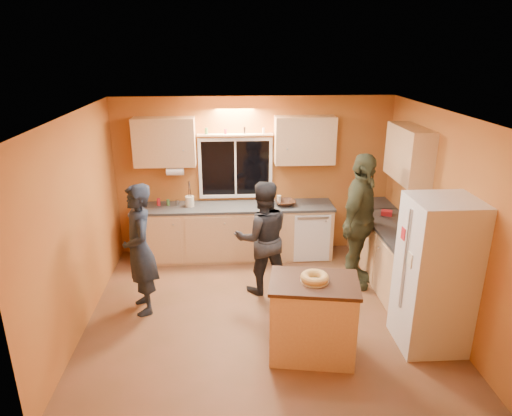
{
  "coord_description": "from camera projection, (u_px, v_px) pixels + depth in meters",
  "views": [
    {
      "loc": [
        -0.42,
        -5.25,
        3.34
      ],
      "look_at": [
        -0.06,
        0.4,
        1.32
      ],
      "focal_mm": 32.0,
      "sensor_mm": 36.0,
      "label": 1
    }
  ],
  "objects": [
    {
      "name": "person_right",
      "position": [
        360.0,
        222.0,
        6.46
      ],
      "size": [
        1.03,
        1.23,
        1.97
      ],
      "primitive_type": "imported",
      "rotation": [
        0.0,
        0.0,
        1.0
      ],
      "color": "#3A3E27",
      "rests_on": "ground"
    },
    {
      "name": "ground",
      "position": [
        263.0,
        311.0,
        6.08
      ],
      "size": [
        4.5,
        4.5,
        0.0
      ],
      "primitive_type": "plane",
      "color": "brown",
      "rests_on": "ground"
    },
    {
      "name": "right_counter",
      "position": [
        396.0,
        260.0,
        6.52
      ],
      "size": [
        0.62,
        1.84,
        0.9
      ],
      "color": "tan",
      "rests_on": "ground"
    },
    {
      "name": "person_left",
      "position": [
        140.0,
        250.0,
        5.84
      ],
      "size": [
        0.6,
        0.73,
        1.74
      ],
      "primitive_type": "imported",
      "rotation": [
        0.0,
        0.0,
        -1.24
      ],
      "color": "black",
      "rests_on": "ground"
    },
    {
      "name": "bundt_pastry",
      "position": [
        315.0,
        277.0,
        4.92
      ],
      "size": [
        0.31,
        0.31,
        0.09
      ],
      "primitive_type": "torus",
      "color": "#B28D49",
      "rests_on": "island"
    },
    {
      "name": "refrigerator",
      "position": [
        435.0,
        275.0,
        5.14
      ],
      "size": [
        0.72,
        0.7,
        1.8
      ],
      "primitive_type": "cube",
      "color": "silver",
      "rests_on": "ground"
    },
    {
      "name": "room_shell",
      "position": [
        270.0,
        186.0,
        5.93
      ],
      "size": [
        4.54,
        4.04,
        2.61
      ],
      "color": "#B3712D",
      "rests_on": "ground"
    },
    {
      "name": "back_counter",
      "position": [
        256.0,
        231.0,
        7.53
      ],
      "size": [
        4.23,
        0.62,
        0.9
      ],
      "color": "tan",
      "rests_on": "ground"
    },
    {
      "name": "mixing_bowl",
      "position": [
        285.0,
        203.0,
        7.37
      ],
      "size": [
        0.38,
        0.38,
        0.08
      ],
      "primitive_type": "imported",
      "rotation": [
        0.0,
        0.0,
        0.17
      ],
      "color": "black",
      "rests_on": "back_counter"
    },
    {
      "name": "person_center",
      "position": [
        262.0,
        238.0,
        6.34
      ],
      "size": [
        0.87,
        0.72,
        1.63
      ],
      "primitive_type": "imported",
      "rotation": [
        0.0,
        0.0,
        3.28
      ],
      "color": "black",
      "rests_on": "ground"
    },
    {
      "name": "island",
      "position": [
        313.0,
        318.0,
        5.09
      ],
      "size": [
        1.06,
        0.81,
        0.93
      ],
      "rotation": [
        0.0,
        0.0,
        -0.17
      ],
      "color": "tan",
      "rests_on": "ground"
    },
    {
      "name": "utensil_crock",
      "position": [
        190.0,
        201.0,
        7.3
      ],
      "size": [
        0.14,
        0.14,
        0.17
      ],
      "primitive_type": "cylinder",
      "color": "beige",
      "rests_on": "back_counter"
    },
    {
      "name": "red_box",
      "position": [
        387.0,
        213.0,
        6.94
      ],
      "size": [
        0.19,
        0.17,
        0.07
      ],
      "primitive_type": "cube",
      "rotation": [
        0.0,
        0.0,
        -0.39
      ],
      "color": "#B51B24",
      "rests_on": "right_counter"
    },
    {
      "name": "potted_plant",
      "position": [
        406.0,
        228.0,
        6.09
      ],
      "size": [
        0.32,
        0.3,
        0.28
      ],
      "primitive_type": "imported",
      "rotation": [
        0.0,
        0.0,
        0.39
      ],
      "color": "gray",
      "rests_on": "right_counter"
    }
  ]
}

